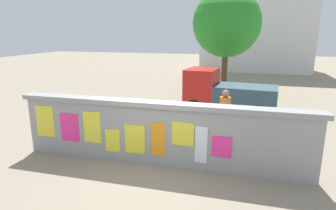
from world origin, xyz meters
TOP-DOWN VIEW (x-y plane):
  - ground at (0.00, 8.00)m, footprint 60.00×60.00m
  - poster_wall at (-0.01, -0.00)m, footprint 7.64×0.42m
  - auto_rickshaw_truck at (1.25, 5.12)m, footprint 3.74×1.87m
  - motorcycle at (-1.10, 1.27)m, footprint 1.90×0.56m
  - bicycle_near at (3.12, 1.50)m, footprint 1.69×0.47m
  - bicycle_far at (-3.06, 2.39)m, footprint 1.71×0.44m
  - person_walking at (1.46, 2.15)m, footprint 0.48×0.48m
  - tree_roadside at (0.81, 10.32)m, footprint 3.78×3.78m
  - building_background at (2.61, 21.46)m, footprint 9.33×7.11m

SIDE VIEW (x-z plane):
  - ground at x=0.00m, z-range 0.00..0.00m
  - bicycle_near at x=3.12m, z-range -0.11..0.84m
  - bicycle_far at x=-3.06m, z-range -0.11..0.84m
  - motorcycle at x=-1.10m, z-range 0.03..0.90m
  - poster_wall at x=-0.01m, z-range 0.02..1.68m
  - auto_rickshaw_truck at x=1.25m, z-range -0.02..1.83m
  - person_walking at x=1.46m, z-range 0.18..1.80m
  - tree_roadside at x=0.81m, z-range 0.94..6.63m
  - building_background at x=2.61m, z-range 0.02..8.72m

